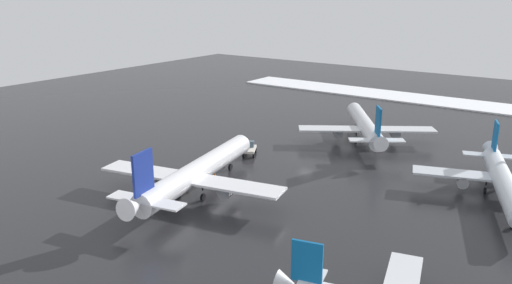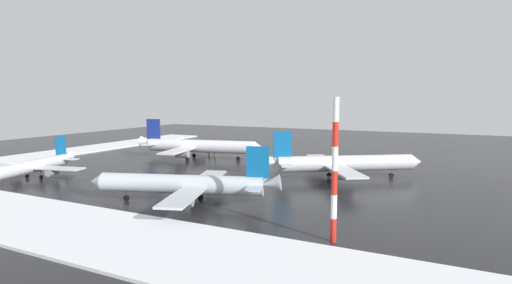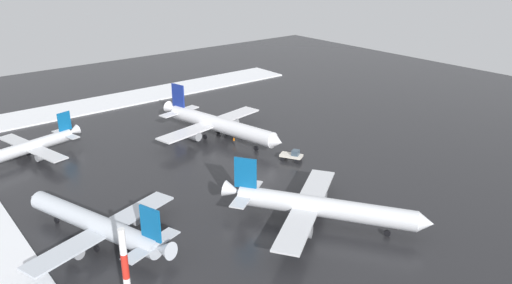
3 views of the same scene
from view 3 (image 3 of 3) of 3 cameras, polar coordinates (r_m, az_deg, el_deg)
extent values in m
plane|color=#232326|center=(96.46, 0.83, -4.34)|extent=(240.00, 240.00, 0.00)
cube|color=white|center=(150.79, -15.64, 4.57)|extent=(14.00, 116.00, 0.38)
cylinder|color=white|center=(115.33, -4.05, 1.95)|extent=(30.54, 9.47, 3.45)
cone|color=white|center=(105.28, 2.45, 0.04)|extent=(3.04, 3.70, 3.28)
cone|color=white|center=(126.69, -9.54, 3.80)|extent=(4.14, 3.60, 3.36)
cube|color=white|center=(123.15, -2.41, 3.12)|extent=(7.02, 13.83, 0.37)
cylinder|color=gray|center=(121.73, -2.86, 2.38)|extent=(3.79, 2.68, 2.03)
cube|color=white|center=(112.08, -8.11, 1.02)|extent=(7.02, 13.83, 0.37)
cylinder|color=gray|center=(113.36, -7.16, 0.76)|extent=(3.79, 2.68, 2.03)
cube|color=navy|center=(123.84, -8.90, 5.24)|extent=(4.05, 1.17, 5.69)
cube|color=white|center=(126.77, -7.71, 3.82)|extent=(3.56, 5.30, 0.24)
cube|color=white|center=(122.96, -9.79, 3.13)|extent=(3.56, 5.30, 0.24)
cylinder|color=black|center=(109.19, 0.03, 0.00)|extent=(0.24, 0.24, 0.71)
cylinder|color=black|center=(109.74, 0.03, -0.71)|extent=(1.17, 0.57, 1.12)
cylinder|color=black|center=(119.35, -4.36, 1.85)|extent=(0.24, 0.24, 0.71)
cylinder|color=black|center=(119.85, -4.34, 1.18)|extent=(1.17, 0.57, 1.12)
cylinder|color=black|center=(116.39, -5.88, 1.27)|extent=(0.24, 0.24, 0.71)
cylinder|color=black|center=(116.90, -5.85, 0.60)|extent=(1.17, 0.57, 1.12)
cylinder|color=silver|center=(80.60, 7.85, -7.43)|extent=(25.58, 18.33, 3.23)
cone|color=silver|center=(79.92, 18.86, -8.75)|extent=(3.59, 3.81, 3.07)
cone|color=silver|center=(83.92, -2.67, -5.56)|extent=(4.34, 4.15, 3.14)
cube|color=silver|center=(87.96, 6.95, -4.99)|extent=(10.27, 12.61, 0.34)
cylinder|color=gray|center=(86.65, 6.98, -6.13)|extent=(3.74, 3.36, 1.90)
cube|color=silver|center=(74.59, 4.53, -10.10)|extent=(10.27, 12.61, 0.34)
cylinder|color=gray|center=(76.58, 5.20, -10.04)|extent=(3.74, 3.36, 1.90)
cube|color=#0C5999|center=(81.68, -1.22, -3.59)|extent=(3.36, 2.37, 5.32)
cube|color=silver|center=(85.66, -0.45, -5.09)|extent=(4.56, 5.16, 0.23)
cube|color=silver|center=(80.88, -1.73, -6.80)|extent=(4.56, 5.16, 0.23)
cylinder|color=black|center=(80.52, 14.86, -9.20)|extent=(0.23, 0.23, 0.66)
cylinder|color=black|center=(81.22, 14.77, -10.04)|extent=(1.06, 0.85, 1.04)
cylinder|color=black|center=(83.52, 6.13, -7.36)|extent=(0.23, 0.23, 0.66)
cylinder|color=black|center=(84.19, 6.09, -8.18)|extent=(1.06, 0.85, 1.04)
cylinder|color=black|center=(79.95, 5.49, -8.74)|extent=(0.23, 0.23, 0.66)
cylinder|color=black|center=(80.65, 5.45, -9.59)|extent=(1.06, 0.85, 1.04)
cylinder|color=silver|center=(114.40, -25.29, -0.80)|extent=(7.89, 22.74, 2.58)
cone|color=silver|center=(119.79, -20.16, 1.17)|extent=(2.77, 3.15, 2.51)
cube|color=silver|center=(110.22, -22.71, -1.32)|extent=(10.38, 5.58, 0.27)
cylinder|color=gray|center=(111.59, -23.22, -1.55)|extent=(2.09, 2.87, 1.52)
cube|color=silver|center=(120.69, -25.74, 0.12)|extent=(10.38, 5.58, 0.27)
cylinder|color=gray|center=(119.50, -25.50, -0.44)|extent=(2.09, 2.87, 1.52)
cube|color=#0C5999|center=(118.03, -21.06, 2.20)|extent=(0.98, 3.01, 4.25)
cube|color=silver|center=(117.04, -20.34, 0.60)|extent=(4.01, 2.78, 0.18)
cube|color=silver|center=(120.76, -21.52, 1.06)|extent=(4.01, 2.78, 0.18)
cylinder|color=black|center=(114.33, -23.82, -1.19)|extent=(0.18, 0.18, 0.53)
cylinder|color=black|center=(114.72, -23.74, -1.69)|extent=(0.46, 0.87, 0.83)
cylinder|color=black|center=(117.13, -24.63, -0.79)|extent=(0.18, 0.18, 0.53)
cylinder|color=black|center=(117.51, -24.54, -1.29)|extent=(0.46, 0.87, 0.83)
cylinder|color=silver|center=(80.20, -18.15, -8.74)|extent=(26.10, 11.07, 3.00)
cone|color=silver|center=(90.86, -23.93, -5.89)|extent=(2.90, 3.37, 2.85)
cone|color=silver|center=(70.45, -10.52, -11.96)|extent=(3.79, 3.40, 2.92)
cube|color=silver|center=(74.92, -21.12, -11.69)|extent=(7.25, 12.11, 0.32)
cylinder|color=gray|center=(76.52, -20.17, -11.59)|extent=(3.40, 2.61, 1.76)
cube|color=silver|center=(82.54, -13.08, -7.48)|extent=(7.25, 12.11, 0.32)
cylinder|color=gray|center=(82.23, -14.13, -8.41)|extent=(3.40, 2.61, 1.76)
cube|color=#0C5999|center=(70.04, -11.98, -9.15)|extent=(3.45, 1.40, 4.94)
cube|color=silver|center=(70.45, -13.40, -12.39)|extent=(3.50, 4.74, 0.21)
cube|color=silver|center=(73.49, -10.41, -10.58)|extent=(3.50, 4.74, 0.21)
cylinder|color=black|center=(87.59, -21.95, -7.58)|extent=(0.21, 0.21, 0.62)
cylinder|color=black|center=(88.18, -21.83, -8.31)|extent=(1.02, 0.60, 0.97)
cylinder|color=black|center=(78.02, -17.88, -10.74)|extent=(0.21, 0.21, 0.62)
cylinder|color=black|center=(78.69, -17.78, -11.53)|extent=(1.02, 0.60, 0.97)
cylinder|color=black|center=(80.06, -15.74, -9.60)|extent=(0.21, 0.21, 0.62)
cylinder|color=black|center=(80.71, -15.65, -10.38)|extent=(1.02, 0.60, 0.97)
cube|color=silver|center=(104.67, 4.05, -1.55)|extent=(5.09, 4.13, 0.50)
cube|color=#3F5160|center=(104.10, 4.54, -1.22)|extent=(1.95, 1.99, 1.10)
cylinder|color=black|center=(105.36, 5.04, -1.84)|extent=(0.94, 0.71, 0.90)
cylinder|color=black|center=(103.63, 4.71, -2.24)|extent=(0.94, 0.71, 0.90)
cylinder|color=black|center=(106.28, 3.39, -1.58)|extent=(0.94, 0.71, 0.90)
cylinder|color=black|center=(104.57, 3.03, -1.97)|extent=(0.94, 0.71, 0.90)
cylinder|color=black|center=(117.74, -2.62, 0.77)|extent=(0.16, 0.16, 0.85)
cylinder|color=black|center=(117.86, -2.54, 0.80)|extent=(0.16, 0.16, 0.85)
cylinder|color=orange|center=(117.54, -2.59, 1.12)|extent=(0.36, 0.36, 0.62)
sphere|color=tan|center=(117.40, -2.59, 1.32)|extent=(0.24, 0.24, 0.24)
cylinder|color=black|center=(121.04, -1.15, 1.38)|extent=(0.16, 0.16, 0.85)
cylinder|color=black|center=(121.03, -1.06, 1.38)|extent=(0.16, 0.16, 0.85)
cylinder|color=orange|center=(120.79, -1.11, 1.71)|extent=(0.36, 0.36, 0.62)
sphere|color=tan|center=(120.64, -1.11, 1.90)|extent=(0.24, 0.24, 0.24)
cylinder|color=black|center=(113.51, -2.50, -0.03)|extent=(0.16, 0.16, 0.85)
cylinder|color=black|center=(113.39, -2.57, -0.06)|extent=(0.16, 0.16, 0.85)
cylinder|color=orange|center=(113.18, -2.54, 0.30)|extent=(0.36, 0.36, 0.62)
sphere|color=tan|center=(113.03, -2.55, 0.50)|extent=(0.24, 0.24, 0.24)
cylinder|color=red|center=(52.23, -14.74, -13.55)|extent=(0.70, 0.70, 2.81)
cylinder|color=white|center=(50.70, -15.04, -10.94)|extent=(0.70, 0.70, 2.81)
camera|label=1|loc=(145.37, -34.91, 13.15)|focal=35.00mm
camera|label=2|loc=(47.58, -71.86, -27.45)|focal=28.00mm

